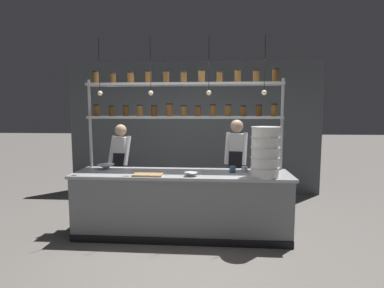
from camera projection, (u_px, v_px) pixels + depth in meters
The scene contains 13 objects.
ground_plane at pixel (182, 234), 4.38m from camera, with size 40.00×40.00×0.00m, color slate.
back_wall at pixel (193, 128), 6.57m from camera, with size 5.49×0.12×2.86m, color #4C5156.
prep_counter at pixel (182, 204), 4.33m from camera, with size 3.09×0.76×0.92m.
spice_shelf_unit at pixel (184, 103), 4.51m from camera, with size 2.97×0.28×2.41m.
chef_left at pixel (121, 163), 5.19m from camera, with size 0.39×0.32×1.57m.
chef_center at pixel (236, 162), 4.98m from camera, with size 0.40×0.33×1.66m.
container_stack at pixel (265, 152), 3.97m from camera, with size 0.39×0.39×0.67m.
cutting_board at pixel (148, 174), 4.10m from camera, with size 0.40×0.26×0.02m.
prep_bowl_near_left at pixel (106, 167), 4.54m from camera, with size 0.26×0.26×0.07m.
prep_bowl_center_front at pixel (191, 174), 4.05m from camera, with size 0.18×0.18×0.05m.
serving_cup_front at pixel (233, 169), 4.28m from camera, with size 0.09×0.09×0.09m.
serving_cup_by_board at pixel (245, 169), 4.30m from camera, with size 0.09×0.09×0.08m.
pendant_light_row at pixel (180, 90), 4.16m from camera, with size 2.37×0.07×0.79m.
Camera 1 is at (0.46, -4.19, 1.78)m, focal length 28.00 mm.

